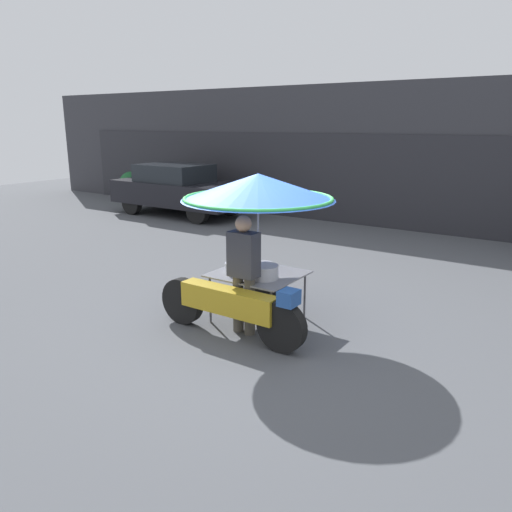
# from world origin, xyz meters

# --- Properties ---
(ground_plane) EXTENTS (36.00, 36.00, 0.00)m
(ground_plane) POSITION_xyz_m (0.00, 0.00, 0.00)
(ground_plane) COLOR #4C4F54
(shopfront_building) EXTENTS (28.00, 2.06, 3.64)m
(shopfront_building) POSITION_xyz_m (0.00, 8.36, 1.81)
(shopfront_building) COLOR #38383D
(shopfront_building) RESTS_ON ground
(vendor_motorcycle_cart) EXTENTS (2.20, 2.02, 2.02)m
(vendor_motorcycle_cart) POSITION_xyz_m (-0.11, 0.22, 1.58)
(vendor_motorcycle_cart) COLOR black
(vendor_motorcycle_cart) RESTS_ON ground
(vendor_person) EXTENTS (0.38, 0.22, 1.55)m
(vendor_person) POSITION_xyz_m (-0.03, -0.17, 0.86)
(vendor_person) COLOR #4C473D
(vendor_person) RESTS_ON ground
(parked_car) EXTENTS (4.12, 1.72, 1.48)m
(parked_car) POSITION_xyz_m (-6.58, 5.74, 0.77)
(parked_car) COLOR black
(parked_car) RESTS_ON ground
(potted_plant) EXTENTS (0.82, 0.82, 1.03)m
(potted_plant) POSITION_xyz_m (-9.71, 6.74, 0.60)
(potted_plant) COLOR gray
(potted_plant) RESTS_ON ground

